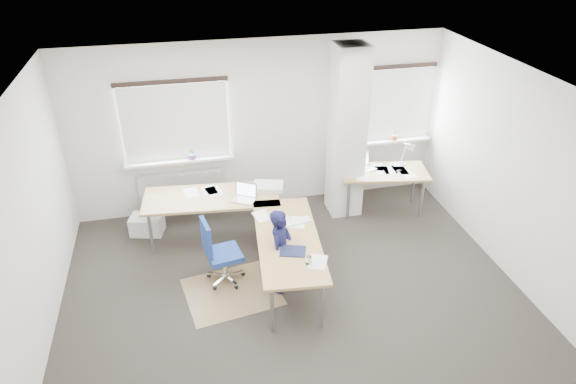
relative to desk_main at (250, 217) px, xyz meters
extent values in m
plane|color=#2A2522|center=(0.41, -0.95, -0.69)|extent=(6.00, 6.00, 0.00)
cube|color=beige|center=(0.41, 1.55, 0.71)|extent=(6.00, 0.04, 2.80)
cube|color=beige|center=(0.41, -3.45, 0.71)|extent=(6.00, 0.04, 2.80)
cube|color=beige|center=(-2.59, -0.95, 0.71)|extent=(0.04, 5.00, 2.80)
cube|color=beige|center=(3.41, -0.95, 0.71)|extent=(0.04, 5.00, 2.80)
cube|color=white|center=(0.41, -0.95, 2.11)|extent=(6.00, 5.00, 0.04)
cube|color=beige|center=(1.71, 1.00, 0.70)|extent=(0.50, 0.50, 2.78)
cube|color=white|center=(-0.89, 1.52, 0.91)|extent=(1.60, 0.04, 1.20)
cube|color=white|center=(-0.89, 1.48, 0.91)|extent=(1.60, 0.02, 1.20)
cube|color=white|center=(-0.89, 1.45, 0.29)|extent=(1.70, 0.20, 0.04)
cube|color=white|center=(2.71, 1.52, 0.91)|extent=(1.20, 0.04, 1.20)
cube|color=white|center=(2.71, 1.48, 0.91)|extent=(1.20, 0.02, 1.20)
cube|color=white|center=(2.71, 1.45, 0.29)|extent=(1.30, 0.20, 0.04)
cube|color=silver|center=(-0.89, 1.47, -0.24)|extent=(1.40, 0.10, 0.60)
cylinder|color=#733A81|center=(-0.69, 1.43, 0.35)|extent=(0.12, 0.12, 0.08)
imported|color=#396829|center=(-0.69, 1.43, 0.39)|extent=(0.09, 0.06, 0.17)
cylinder|color=#995D3A|center=(2.71, 1.43, 0.35)|extent=(0.12, 0.12, 0.08)
imported|color=#396829|center=(2.71, 1.43, 0.39)|extent=(0.09, 0.07, 0.17)
cube|color=olive|center=(-0.39, -0.71, -0.69)|extent=(1.34, 1.19, 0.01)
cube|color=white|center=(-1.50, 1.00, -0.55)|extent=(0.56, 0.45, 0.29)
cube|color=olive|center=(-0.48, 0.64, 0.02)|extent=(2.07, 1.00, 0.04)
cube|color=olive|center=(0.39, -0.66, 0.02)|extent=(1.00, 2.07, 0.04)
cylinder|color=gray|center=(-1.41, 0.43, -0.35)|extent=(0.05, 0.05, 0.69)
cylinder|color=gray|center=(-1.35, 1.03, -0.35)|extent=(0.05, 0.05, 0.69)
cylinder|color=gray|center=(0.44, 0.85, -0.35)|extent=(0.05, 0.05, 0.69)
cylinder|color=gray|center=(0.00, -1.52, -0.35)|extent=(0.05, 0.05, 0.69)
cylinder|color=gray|center=(0.60, -1.58, -0.35)|extent=(0.05, 0.05, 0.69)
cylinder|color=gray|center=(0.78, 0.21, -0.35)|extent=(0.05, 0.05, 0.69)
cube|color=#B7B7BC|center=(-0.03, 0.42, 0.05)|extent=(0.40, 0.36, 0.01)
cube|color=#B7B7BC|center=(0.03, 0.52, 0.16)|extent=(0.31, 0.20, 0.22)
cube|color=silver|center=(0.03, 0.52, 0.16)|extent=(0.27, 0.17, 0.19)
cube|color=white|center=(0.57, -0.33, 0.05)|extent=(0.46, 0.23, 0.02)
cube|color=#151D3C|center=(0.38, -0.97, 0.05)|extent=(0.38, 0.32, 0.01)
cube|color=silver|center=(0.39, 0.69, 0.07)|extent=(0.52, 0.43, 0.07)
imported|color=white|center=(0.31, -0.18, 0.07)|extent=(0.08, 0.08, 0.07)
cylinder|color=silver|center=(0.52, -1.25, 0.09)|extent=(0.07, 0.07, 0.10)
cube|color=olive|center=(2.33, 0.85, 0.02)|extent=(1.50, 0.93, 0.04)
cylinder|color=gray|center=(1.70, 0.71, -0.35)|extent=(0.05, 0.05, 0.69)
cylinder|color=gray|center=(2.88, 0.50, -0.35)|extent=(0.05, 0.05, 0.69)
cylinder|color=gray|center=(1.79, 1.20, -0.35)|extent=(0.05, 0.05, 0.69)
cylinder|color=gray|center=(2.97, 0.99, -0.35)|extent=(0.05, 0.05, 0.69)
cube|color=#B7B7BC|center=(2.05, 0.97, 0.05)|extent=(0.39, 0.33, 0.01)
cube|color=#B7B7BC|center=(2.01, 1.08, 0.16)|extent=(0.33, 0.15, 0.22)
cube|color=silver|center=(2.01, 1.08, 0.16)|extent=(0.28, 0.12, 0.19)
cylinder|color=silver|center=(2.72, 1.00, 0.05)|extent=(0.10, 0.10, 0.02)
cylinder|color=silver|center=(2.72, 1.00, 0.24)|extent=(0.02, 0.16, 0.38)
cylinder|color=silver|center=(2.72, 0.88, 0.46)|extent=(0.02, 0.29, 0.13)
cone|color=silver|center=(2.72, 0.74, 0.44)|extent=(0.14, 0.16, 0.17)
cube|color=navy|center=(-0.44, -0.44, -0.26)|extent=(0.51, 0.51, 0.08)
cube|color=navy|center=(-0.65, -0.48, 0.07)|extent=(0.12, 0.38, 0.47)
cylinder|color=silver|center=(-0.44, -0.44, -0.44)|extent=(0.06, 0.06, 0.32)
cylinder|color=black|center=(-0.19, -0.40, -0.66)|extent=(0.06, 0.04, 0.06)
cylinder|color=black|center=(-0.40, -0.20, -0.66)|extent=(0.04, 0.06, 0.06)
cylinder|color=black|center=(-0.66, -0.33, -0.66)|extent=(0.06, 0.05, 0.06)
cylinder|color=black|center=(-0.61, -0.62, -0.66)|extent=(0.06, 0.06, 0.06)
cylinder|color=black|center=(-0.32, -0.66, -0.66)|extent=(0.05, 0.06, 0.06)
imported|color=black|center=(0.28, -0.75, -0.09)|extent=(0.48, 0.53, 1.20)
camera|label=1|loc=(-0.82, -6.03, 3.87)|focal=32.00mm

